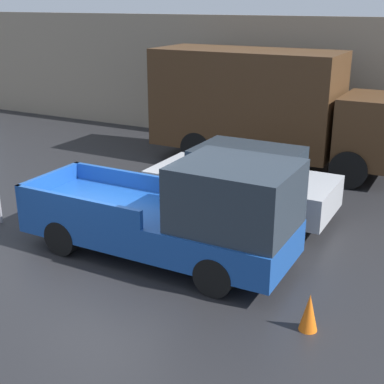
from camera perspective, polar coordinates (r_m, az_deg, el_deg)
The scene contains 6 objects.
ground_plane at distance 11.23m, azimuth -10.07°, elevation -6.02°, with size 60.00×60.00×0.00m, color #232326.
building_wall at distance 19.10m, azimuth 8.42°, elevation 11.59°, with size 28.00×0.15×4.35m.
pickup_truck at distance 10.16m, azimuth -1.10°, elevation -2.46°, with size 5.46×1.93×2.16m.
car at distance 12.52m, azimuth 5.46°, elevation 1.12°, with size 4.30×1.96×1.64m.
delivery_truck at distance 16.48m, azimuth 7.65°, elevation 9.21°, with size 7.41×2.35×3.45m.
traffic_cone at distance 8.61m, azimuth 12.38°, elevation -12.42°, with size 0.29×0.29×0.62m.
Camera 1 is at (6.42, -7.85, 4.83)m, focal length 50.00 mm.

